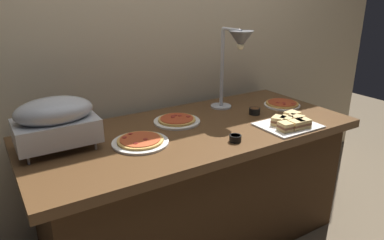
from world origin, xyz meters
TOP-DOWN VIEW (x-y plane):
  - ground_plane at (0.00, 0.00)m, footprint 8.00×8.00m
  - back_wall at (0.00, 0.50)m, footprint 4.40×0.04m
  - buffet_table at (0.00, 0.00)m, footprint 1.90×0.84m
  - chafing_dish at (-0.73, 0.11)m, footprint 0.39×0.26m
  - heat_lamp at (0.37, 0.09)m, footprint 0.15×0.32m
  - pizza_plate_front at (-0.35, -0.05)m, footprint 0.30×0.30m
  - pizza_plate_center at (0.74, 0.03)m, footprint 0.24×0.24m
  - pizza_plate_raised_stand at (-0.04, 0.13)m, footprint 0.28×0.28m
  - sandwich_platter at (0.49, -0.28)m, footprint 0.34×0.27m
  - sauce_cup_near at (0.08, -0.29)m, footprint 0.06×0.06m
  - sauce_cup_far at (0.46, 0.00)m, footprint 0.07×0.07m

SIDE VIEW (x-z plane):
  - ground_plane at x=0.00m, z-range 0.00..0.00m
  - buffet_table at x=0.00m, z-range 0.01..0.77m
  - pizza_plate_raised_stand at x=-0.04m, z-range 0.76..0.79m
  - pizza_plate_front at x=-0.35m, z-range 0.76..0.79m
  - pizza_plate_center at x=0.74m, z-range 0.76..0.79m
  - sauce_cup_near at x=0.08m, z-range 0.76..0.80m
  - sauce_cup_far at x=0.46m, z-range 0.76..0.80m
  - sandwich_platter at x=0.49m, z-range 0.76..0.82m
  - chafing_dish at x=-0.73m, z-range 0.78..1.04m
  - heat_lamp at x=0.37m, z-range 0.91..1.44m
  - back_wall at x=0.00m, z-range 0.00..2.40m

